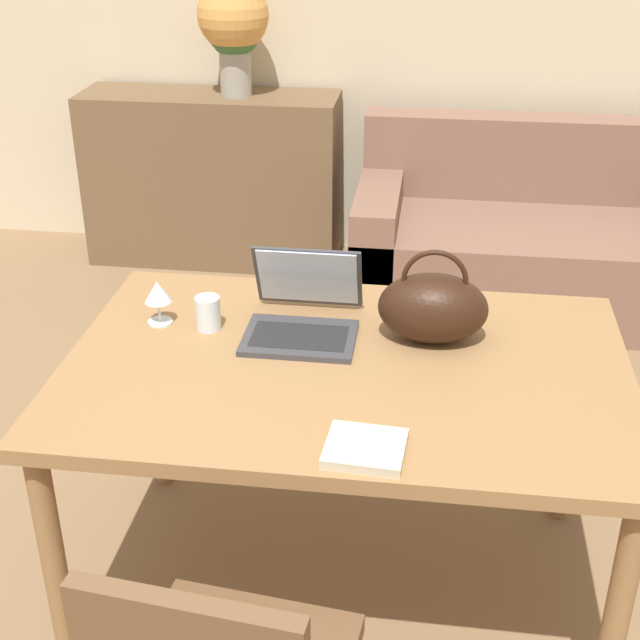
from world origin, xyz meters
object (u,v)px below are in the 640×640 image
Objects in this scene: couch at (528,243)px; handbag at (433,307)px; flower_vase at (233,24)px; laptop at (304,309)px; wine_glass at (158,294)px; drinking_glass at (208,313)px.

couch is 2.05m from handbag.
laptop is at bearing -72.86° from flower_vase.
wine_glass is 0.23× the size of flower_vase.
wine_glass is at bearing -83.19° from flower_vase.
drinking_glass is (-1.06, -1.94, 0.53)m from couch.
drinking_glass is at bearing -178.15° from handbag.
drinking_glass is at bearing -118.62° from couch.
handbag is (-0.45, -1.92, 0.58)m from couch.
wine_glass reaches higher than couch.
drinking_glass is 0.74× the size of wine_glass.
laptop is 1.11× the size of handbag.
drinking_glass is 0.61m from handbag.
laptop is 2.54× the size of wine_glass.
couch is 2.13m from laptop.
wine_glass is 2.23m from flower_vase.
handbag is (0.75, 0.01, 0.01)m from wine_glass.
laptop is (-0.80, -1.90, 0.54)m from couch.
couch is 2.97× the size of flower_vase.
couch is at bearing 58.04° from wine_glass.
handbag reaches higher than drinking_glass.
couch is at bearing 67.24° from laptop.
wine_glass is at bearing -179.55° from handbag.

